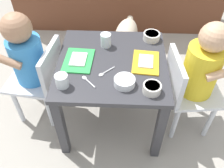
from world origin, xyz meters
TOP-DOWN VIEW (x-y plane):
  - ground_plane at (0.00, 0.00)m, footprint 7.00×7.00m
  - dining_table at (0.00, 0.00)m, footprint 0.56×0.56m
  - seated_child_left at (-0.44, 0.03)m, footprint 0.32×0.32m
  - seated_child_right at (0.44, -0.02)m, footprint 0.31×0.31m
  - dog at (0.08, 0.57)m, footprint 0.22×0.47m
  - food_tray_left at (-0.17, -0.00)m, footprint 0.15×0.20m
  - food_tray_right at (0.17, -0.00)m, footprint 0.15×0.20m
  - water_cup_left at (-0.22, -0.18)m, footprint 0.06×0.06m
  - water_cup_right at (-0.04, 0.14)m, footprint 0.06×0.06m
  - cereal_bowl_right_side at (0.07, -0.16)m, footprint 0.10×0.10m
  - veggie_bowl_far at (0.19, -0.20)m, footprint 0.08×0.08m
  - veggie_bowl_near at (0.21, 0.21)m, footprint 0.09×0.09m
  - spoon_by_left_tray at (-0.11, -0.14)m, footprint 0.08×0.08m
  - spoon_by_right_tray at (-0.03, -0.08)m, footprint 0.08×0.08m

SIDE VIEW (x-z plane):
  - ground_plane at x=0.00m, z-range 0.00..0.00m
  - dog at x=0.08m, z-range 0.06..0.39m
  - dining_table at x=0.00m, z-range 0.15..0.61m
  - seated_child_right at x=0.44m, z-range 0.09..0.80m
  - seated_child_left at x=-0.44m, z-range 0.09..0.80m
  - spoon_by_left_tray at x=-0.11m, z-range 0.46..0.47m
  - spoon_by_right_tray at x=-0.03m, z-range 0.46..0.47m
  - food_tray_left at x=-0.17m, z-range 0.46..0.48m
  - food_tray_right at x=0.17m, z-range 0.46..0.48m
  - cereal_bowl_right_side at x=0.07m, z-range 0.46..0.50m
  - veggie_bowl_near at x=0.21m, z-range 0.46..0.51m
  - veggie_bowl_far at x=0.19m, z-range 0.46..0.51m
  - water_cup_left at x=-0.22m, z-range 0.46..0.52m
  - water_cup_right at x=-0.04m, z-range 0.46..0.53m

